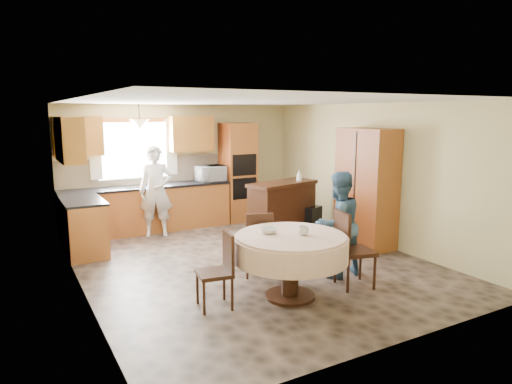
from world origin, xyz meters
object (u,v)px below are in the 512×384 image
Objects in this scene: dining_table at (291,249)px; chair_right at (350,245)px; cupboard at (366,188)px; person_dining at (338,225)px; oven_tower at (238,172)px; chair_back at (258,241)px; sideboard at (282,211)px; person_sink at (156,191)px; chair_left at (220,266)px.

chair_right reaches higher than dining_table.
cupboard reaches higher than dining_table.
person_dining is at bearing -3.81° from chair_right.
oven_tower reaches higher than chair_back.
chair_back is at bearing -169.96° from cupboard.
sideboard is 0.80× the size of person_sink.
chair_left is (-3.33, -1.13, -0.53)m from cupboard.
chair_left is (-2.26, -3.97, -0.55)m from oven_tower.
sideboard is 0.91× the size of person_dining.
oven_tower reaches higher than chair_right.
chair_right is (0.89, -0.08, -0.06)m from dining_table.
cupboard is 2.19× the size of chair_back.
cupboard is 3.89m from person_sink.
chair_left is at bearing 95.26° from chair_right.
chair_back is 1.16m from person_dining.
oven_tower is at bearing 29.41° from person_sink.
sideboard is 1.64m from cupboard.
chair_right is at bearing -96.44° from oven_tower.
chair_left is (-2.37, -2.34, 0.01)m from sideboard.
sideboard is 1.46× the size of chair_back.
chair_left is 1.80m from chair_right.
chair_back reaches higher than chair_left.
person_sink is at bearing -176.14° from chair_left.
cupboard is 1.20× the size of person_sink.
oven_tower is 2.00m from person_sink.
oven_tower is 1.73m from sideboard.
sideboard is at bearing -114.59° from chair_back.
dining_table is 0.90m from chair_right.
person_dining reaches higher than chair_right.
oven_tower is 3.04m from cupboard.
dining_table is 3.81m from person_sink.
person_sink is at bearing 134.83° from sideboard.
person_dining is at bearing -145.33° from cupboard.
chair_left is at bearing -76.92° from person_sink.
sideboard is at bearing 59.57° from dining_table.
cupboard reaches higher than sideboard.
cupboard reaches higher than person_dining.
cupboard reaches higher than chair_back.
chair_right reaches higher than chair_left.
person_dining is (-0.35, -3.82, -0.30)m from oven_tower.
oven_tower is 3.58m from chair_back.
sideboard reaches higher than dining_table.
chair_back is (-1.45, -1.64, 0.03)m from sideboard.
cupboard is at bearing 28.19° from dining_table.
dining_table is 1.57× the size of chair_left.
oven_tower is 4.28m from chair_right.
chair_right is 0.61× the size of person_sink.
sideboard is 1.50× the size of chair_left.
cupboard is at bearing -69.36° from oven_tower.
person_dining reaches higher than sideboard.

